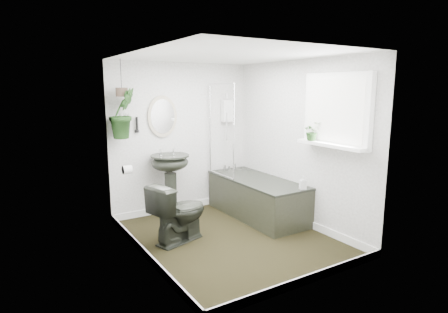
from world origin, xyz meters
TOP-DOWN VIEW (x-y plane):
  - floor at (0.00, 0.00)m, footprint 2.30×2.80m
  - ceiling at (0.00, 0.00)m, footprint 2.30×2.80m
  - wall_back at (0.00, 1.41)m, footprint 2.30×0.02m
  - wall_front at (0.00, -1.41)m, footprint 2.30×0.02m
  - wall_left at (-1.16, 0.00)m, footprint 0.02×2.80m
  - wall_right at (1.16, 0.00)m, footprint 0.02×2.80m
  - skirting at (0.00, 0.00)m, footprint 2.30×2.80m
  - bathtub at (0.80, 0.50)m, footprint 0.72×1.72m
  - bath_screen at (0.47, 0.99)m, footprint 0.04×0.72m
  - shower_box at (0.80, 1.34)m, footprint 0.20×0.10m
  - oval_mirror at (-0.33, 1.37)m, footprint 0.46×0.03m
  - wall_sconce at (-0.73, 1.36)m, footprint 0.04×0.04m
  - toilet_roll_holder at (-1.10, 0.70)m, footprint 0.11×0.11m
  - window_recess at (1.09, -0.70)m, footprint 0.08×1.00m
  - window_sill at (1.02, -0.70)m, footprint 0.18×1.00m
  - window_blinds at (1.04, -0.70)m, footprint 0.01×0.86m
  - toilet at (-0.60, 0.25)m, footprint 0.85×0.63m
  - pedestal_sink at (-0.33, 1.13)m, footprint 0.63×0.56m
  - sill_plant at (0.99, -0.40)m, footprint 0.26×0.24m
  - hanging_plant at (-0.97, 1.21)m, footprint 0.45×0.40m
  - soap_bottle at (0.97, -0.29)m, footprint 0.11×0.11m
  - hanging_pot at (-0.97, 1.21)m, footprint 0.16×0.16m

SIDE VIEW (x-z plane):
  - floor at x=0.00m, z-range -0.02..0.00m
  - skirting at x=0.00m, z-range 0.00..0.10m
  - bathtub at x=0.80m, z-range 0.00..0.58m
  - toilet at x=-0.60m, z-range 0.00..0.77m
  - pedestal_sink at x=-0.33m, z-range 0.00..0.96m
  - soap_bottle at x=0.97m, z-range 0.58..0.76m
  - toilet_roll_holder at x=-1.10m, z-range 0.84..0.96m
  - wall_back at x=0.00m, z-range 0.00..2.30m
  - wall_front at x=0.00m, z-range 0.00..2.30m
  - wall_left at x=-1.16m, z-range 0.00..2.30m
  - wall_right at x=1.16m, z-range 0.00..2.30m
  - window_sill at x=1.02m, z-range 1.21..1.25m
  - bath_screen at x=0.47m, z-range 0.58..1.98m
  - sill_plant at x=0.99m, z-range 1.25..1.49m
  - wall_sconce at x=-0.73m, z-range 1.29..1.51m
  - oval_mirror at x=-0.33m, z-range 1.19..1.81m
  - shower_box at x=0.80m, z-range 1.38..1.73m
  - hanging_plant at x=-0.97m, z-range 1.23..1.92m
  - window_recess at x=1.09m, z-range 1.20..2.10m
  - window_blinds at x=1.04m, z-range 1.27..2.03m
  - hanging_pot at x=-0.97m, z-range 1.80..1.92m
  - ceiling at x=0.00m, z-range 2.30..2.32m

